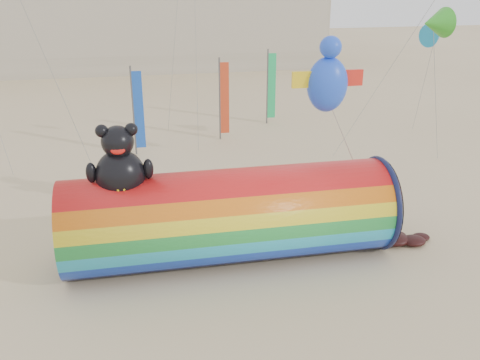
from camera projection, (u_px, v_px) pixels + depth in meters
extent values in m
plane|color=#CCB58C|center=(235.00, 253.00, 20.64)|extent=(160.00, 160.00, 0.00)
cylinder|color=red|center=(230.00, 216.00, 19.66)|extent=(11.98, 3.49, 3.49)
torus|color=#0F1438|center=(378.00, 203.00, 20.77)|extent=(0.24, 3.66, 3.66)
cylinder|color=black|center=(381.00, 202.00, 20.79)|extent=(0.06, 3.46, 3.46)
ellipsoid|color=black|center=(120.00, 175.00, 18.25)|extent=(1.71, 1.53, 1.80)
ellipsoid|color=yellow|center=(121.00, 184.00, 17.79)|extent=(0.88, 0.38, 0.77)
sphere|color=black|center=(118.00, 142.00, 17.81)|extent=(1.10, 1.10, 1.10)
sphere|color=black|center=(102.00, 131.00, 17.57)|extent=(0.44, 0.44, 0.44)
sphere|color=black|center=(131.00, 129.00, 17.75)|extent=(0.44, 0.44, 0.44)
ellipsoid|color=red|center=(118.00, 150.00, 17.46)|extent=(0.48, 0.18, 0.31)
ellipsoid|color=black|center=(91.00, 173.00, 17.91)|extent=(0.36, 0.36, 0.72)
ellipsoid|color=black|center=(148.00, 169.00, 18.26)|extent=(0.36, 0.36, 0.72)
imported|color=slate|center=(366.00, 206.00, 22.43)|extent=(0.72, 0.51, 1.87)
ellipsoid|color=#3B0D0A|center=(395.00, 239.00, 21.23)|extent=(1.17, 0.99, 0.41)
ellipsoid|color=#3B0D0A|center=(413.00, 241.00, 21.19)|extent=(0.99, 0.84, 0.34)
ellipsoid|color=#3B0D0A|center=(379.00, 240.00, 21.27)|extent=(0.91, 0.77, 0.32)
ellipsoid|color=#3B0D0A|center=(397.00, 236.00, 21.68)|extent=(0.78, 0.66, 0.27)
ellipsoid|color=#3B0D0A|center=(421.00, 237.00, 21.58)|extent=(0.73, 0.62, 0.25)
cylinder|color=#59595E|center=(133.00, 111.00, 30.72)|extent=(0.10, 0.10, 5.20)
cube|color=blue|center=(139.00, 110.00, 30.76)|extent=(0.56, 0.06, 4.50)
cylinder|color=#59595E|center=(220.00, 99.00, 33.54)|extent=(0.10, 0.10, 5.20)
cube|color=red|center=(225.00, 98.00, 33.58)|extent=(0.56, 0.06, 4.50)
cylinder|color=#59595E|center=(267.00, 87.00, 37.09)|extent=(0.10, 0.10, 5.20)
cube|color=#1CB761|center=(272.00, 86.00, 37.13)|extent=(0.56, 0.06, 4.50)
ellipsoid|color=blue|center=(327.00, 84.00, 18.42)|extent=(1.43, 1.12, 1.91)
cone|color=green|center=(435.00, 23.00, 23.40)|extent=(1.34, 1.34, 1.20)
cone|color=#1786BD|center=(435.00, 35.00, 28.36)|extent=(1.23, 1.23, 1.11)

